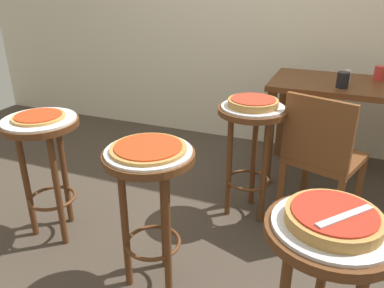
% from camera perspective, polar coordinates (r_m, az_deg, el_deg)
% --- Properties ---
extents(ground_plane, '(6.00, 6.00, 0.00)m').
position_cam_1_polar(ground_plane, '(2.40, -0.13, -13.35)').
color(ground_plane, '#42382D').
extents(stool_foreground, '(0.42, 0.42, 0.73)m').
position_cam_1_polar(stool_foreground, '(1.40, 19.03, -17.75)').
color(stool_foreground, '#5B3319').
rests_on(stool_foreground, ground_plane).
extents(serving_plate_foreground, '(0.37, 0.37, 0.01)m').
position_cam_1_polar(serving_plate_foreground, '(1.29, 20.15, -11.32)').
color(serving_plate_foreground, silver).
rests_on(serving_plate_foreground, stool_foreground).
extents(pizza_foreground, '(0.29, 0.29, 0.05)m').
position_cam_1_polar(pizza_foreground, '(1.27, 20.33, -10.26)').
color(pizza_foreground, '#B78442').
rests_on(pizza_foreground, serving_plate_foreground).
extents(stool_middle, '(0.42, 0.42, 0.73)m').
position_cam_1_polar(stool_middle, '(1.79, -6.22, -6.64)').
color(stool_middle, '#5B3319').
rests_on(stool_middle, ground_plane).
extents(serving_plate_middle, '(0.39, 0.39, 0.01)m').
position_cam_1_polar(serving_plate_middle, '(1.70, -6.50, -1.09)').
color(serving_plate_middle, white).
rests_on(serving_plate_middle, stool_middle).
extents(pizza_middle, '(0.34, 0.34, 0.02)m').
position_cam_1_polar(pizza_middle, '(1.69, -6.52, -0.60)').
color(pizza_middle, '#B78442').
rests_on(pizza_middle, serving_plate_middle).
extents(stool_leftside, '(0.42, 0.42, 0.73)m').
position_cam_1_polar(stool_leftside, '(2.30, -21.12, -1.03)').
color(stool_leftside, '#5B3319').
rests_on(stool_leftside, ground_plane).
extents(serving_plate_leftside, '(0.39, 0.39, 0.01)m').
position_cam_1_polar(serving_plate_leftside, '(2.23, -21.83, 3.41)').
color(serving_plate_leftside, white).
rests_on(serving_plate_leftside, stool_leftside).
extents(pizza_leftside, '(0.28, 0.28, 0.02)m').
position_cam_1_polar(pizza_leftside, '(2.23, -21.89, 3.80)').
color(pizza_leftside, tan).
rests_on(pizza_leftside, serving_plate_leftside).
extents(stool_rear, '(0.42, 0.42, 0.73)m').
position_cam_1_polar(stool_rear, '(2.37, 8.76, 1.10)').
color(stool_rear, '#5B3319').
rests_on(stool_rear, ground_plane).
extents(serving_plate_rear, '(0.38, 0.38, 0.01)m').
position_cam_1_polar(serving_plate_rear, '(2.31, 9.05, 5.47)').
color(serving_plate_rear, silver).
rests_on(serving_plate_rear, stool_rear).
extents(pizza_rear, '(0.30, 0.30, 0.05)m').
position_cam_1_polar(pizza_rear, '(2.30, 9.09, 6.14)').
color(pizza_rear, '#B78442').
rests_on(pizza_rear, serving_plate_rear).
extents(dining_table, '(1.00, 0.64, 0.76)m').
position_cam_1_polar(dining_table, '(2.99, 21.33, 6.14)').
color(dining_table, '#5B3319').
rests_on(dining_table, ground_plane).
extents(cup_near_edge, '(0.08, 0.08, 0.11)m').
position_cam_1_polar(cup_near_edge, '(2.78, 21.54, 8.86)').
color(cup_near_edge, black).
rests_on(cup_near_edge, dining_table).
extents(cup_far_edge, '(0.08, 0.08, 0.10)m').
position_cam_1_polar(cup_far_edge, '(3.10, 26.15, 9.45)').
color(cup_far_edge, red).
rests_on(cup_far_edge, dining_table).
extents(condiment_shaker, '(0.04, 0.04, 0.09)m').
position_cam_1_polar(condiment_shaker, '(2.95, 22.16, 9.34)').
color(condiment_shaker, white).
rests_on(condiment_shaker, dining_table).
extents(wooden_chair, '(0.51, 0.51, 0.85)m').
position_cam_1_polar(wooden_chair, '(2.40, 18.68, -1.73)').
color(wooden_chair, brown).
rests_on(wooden_chair, ground_plane).
extents(pizza_server_knife, '(0.16, 0.18, 0.01)m').
position_cam_1_polar(pizza_server_knife, '(1.24, 21.84, -9.92)').
color(pizza_server_knife, silver).
rests_on(pizza_server_knife, pizza_foreground).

